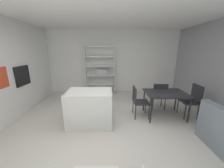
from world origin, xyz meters
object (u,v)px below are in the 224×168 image
(kitchen_island, at_px, (90,108))
(built_in_oven, at_px, (22,76))
(dining_chair_island_side, at_px, (138,99))
(open_bookshelf, at_px, (100,72))
(dining_table, at_px, (166,95))
(dining_chair_far, at_px, (159,94))
(dining_chair_window_side, at_px, (193,98))

(kitchen_island, bearing_deg, built_in_oven, 161.68)
(built_in_oven, distance_m, dining_chair_island_side, 3.44)
(open_bookshelf, bearing_deg, dining_table, -46.04)
(open_bookshelf, xyz_separation_m, dining_chair_island_side, (1.22, -2.08, -0.43))
(built_in_oven, relative_size, open_bookshelf, 0.29)
(kitchen_island, relative_size, open_bookshelf, 0.55)
(open_bookshelf, bearing_deg, kitchen_island, -92.24)
(dining_chair_far, xyz_separation_m, dining_chair_window_side, (0.80, -0.45, 0.02))
(open_bookshelf, bearing_deg, dining_chair_far, -39.19)
(dining_chair_island_side, bearing_deg, built_in_oven, 84.04)
(built_in_oven, distance_m, kitchen_island, 2.28)
(built_in_oven, bearing_deg, dining_chair_window_side, -3.88)
(dining_chair_far, bearing_deg, dining_table, 94.94)
(kitchen_island, height_order, dining_table, kitchen_island)
(built_in_oven, relative_size, kitchen_island, 0.52)
(built_in_oven, bearing_deg, dining_chair_far, 1.58)
(built_in_oven, xyz_separation_m, dining_chair_far, (4.15, 0.11, -0.62))
(dining_table, bearing_deg, open_bookshelf, 133.96)
(kitchen_island, distance_m, open_bookshelf, 2.48)
(built_in_oven, relative_size, dining_table, 0.52)
(kitchen_island, relative_size, dining_chair_window_side, 1.18)
(built_in_oven, bearing_deg, dining_chair_island_side, -5.68)
(built_in_oven, xyz_separation_m, dining_chair_island_side, (3.37, -0.34, -0.63))
(kitchen_island, height_order, dining_chair_far, kitchen_island)
(built_in_oven, xyz_separation_m, dining_table, (4.15, -0.33, -0.51))
(dining_table, bearing_deg, kitchen_island, -170.60)
(dining_table, distance_m, dining_chair_far, 0.46)
(dining_chair_far, distance_m, dining_chair_island_side, 0.90)
(built_in_oven, relative_size, dining_chair_window_side, 0.62)
(built_in_oven, xyz_separation_m, dining_chair_window_side, (4.94, -0.34, -0.60))
(open_bookshelf, height_order, dining_chair_island_side, open_bookshelf)
(kitchen_island, height_order, dining_chair_window_side, dining_chair_window_side)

